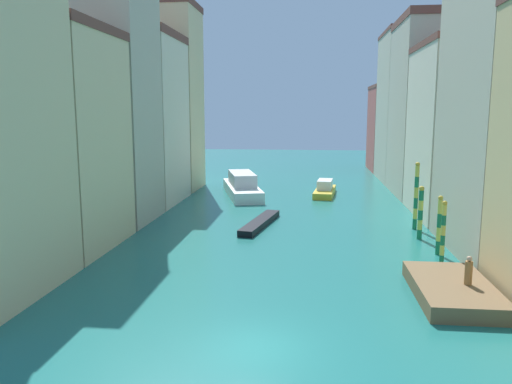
% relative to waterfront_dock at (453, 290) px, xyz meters
% --- Properties ---
extents(ground_plane, '(154.00, 154.00, 0.00)m').
position_rel_waterfront_dock_xyz_m(ground_plane, '(-8.95, 18.21, -0.38)').
color(ground_plane, '#1E6B66').
extents(building_left_1, '(6.85, 8.83, 14.50)m').
position_rel_waterfront_dock_xyz_m(building_left_1, '(-23.37, 6.88, 6.88)').
color(building_left_1, beige).
rests_on(building_left_1, ground).
extents(building_left_2, '(6.85, 7.55, 21.25)m').
position_rel_waterfront_dock_xyz_m(building_left_2, '(-23.37, 15.31, 10.25)').
color(building_left_2, '#BCB299').
rests_on(building_left_2, ground).
extents(building_left_3, '(6.85, 9.80, 16.61)m').
position_rel_waterfront_dock_xyz_m(building_left_3, '(-23.37, 24.04, 7.93)').
color(building_left_3, beige).
rests_on(building_left_3, ground).
extents(building_left_4, '(6.85, 7.45, 21.07)m').
position_rel_waterfront_dock_xyz_m(building_left_4, '(-23.37, 32.92, 10.17)').
color(building_left_4, beige).
rests_on(building_left_4, ground).
extents(building_right_2, '(6.85, 11.19, 14.84)m').
position_rel_waterfront_dock_xyz_m(building_right_2, '(5.47, 20.33, 7.05)').
color(building_right_2, beige).
rests_on(building_right_2, ground).
extents(building_right_3, '(6.85, 11.73, 18.86)m').
position_rel_waterfront_dock_xyz_m(building_right_3, '(5.47, 31.96, 9.06)').
color(building_right_3, '#BCB299').
rests_on(building_right_3, ground).
extents(building_right_4, '(6.85, 11.81, 19.16)m').
position_rel_waterfront_dock_xyz_m(building_right_4, '(5.47, 43.63, 9.21)').
color(building_right_4, '#BCB299').
rests_on(building_right_4, ground).
extents(building_right_5, '(6.85, 10.65, 12.94)m').
position_rel_waterfront_dock_xyz_m(building_right_5, '(5.47, 54.99, 6.09)').
color(building_right_5, '#B25147').
rests_on(building_right_5, ground).
extents(waterfront_dock, '(3.62, 6.77, 0.77)m').
position_rel_waterfront_dock_xyz_m(waterfront_dock, '(0.00, 0.00, 0.00)').
color(waterfront_dock, brown).
rests_on(waterfront_dock, ground).
extents(person_on_dock, '(0.36, 0.36, 1.42)m').
position_rel_waterfront_dock_xyz_m(person_on_dock, '(0.61, -0.26, 1.04)').
color(person_on_dock, olive).
rests_on(person_on_dock, waterfront_dock).
extents(mooring_pole_0, '(0.29, 0.29, 3.88)m').
position_rel_waterfront_dock_xyz_m(mooring_pole_0, '(0.81, 5.39, 1.60)').
color(mooring_pole_0, '#197247').
rests_on(mooring_pole_0, ground).
extents(mooring_pole_1, '(0.31, 0.31, 3.82)m').
position_rel_waterfront_dock_xyz_m(mooring_pole_1, '(1.12, 7.62, 1.57)').
color(mooring_pole_1, '#197247').
rests_on(mooring_pole_1, ground).
extents(mooring_pole_2, '(0.38, 0.38, 3.84)m').
position_rel_waterfront_dock_xyz_m(mooring_pole_2, '(0.78, 11.51, 1.59)').
color(mooring_pole_2, '#197247').
rests_on(mooring_pole_2, ground).
extents(mooring_pole_3, '(0.35, 0.35, 5.23)m').
position_rel_waterfront_dock_xyz_m(mooring_pole_3, '(1.07, 14.64, 2.28)').
color(mooring_pole_3, '#197247').
rests_on(mooring_pole_3, ground).
extents(vaporetto_white, '(5.93, 11.91, 2.52)m').
position_rel_waterfront_dock_xyz_m(vaporetto_white, '(-14.35, 28.82, 0.61)').
color(vaporetto_white, white).
rests_on(vaporetto_white, ground).
extents(gondola_black, '(2.58, 8.33, 0.50)m').
position_rel_waterfront_dock_xyz_m(gondola_black, '(-10.94, 14.55, -0.14)').
color(gondola_black, black).
rests_on(gondola_black, ground).
extents(motorboat_0, '(2.72, 7.27, 1.67)m').
position_rel_waterfront_dock_xyz_m(motorboat_0, '(-5.42, 30.10, 0.23)').
color(motorboat_0, gold).
rests_on(motorboat_0, ground).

